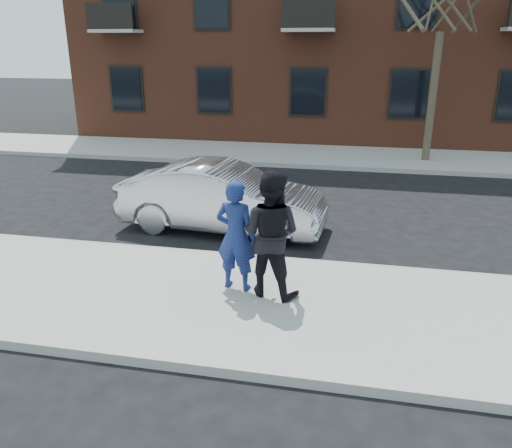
# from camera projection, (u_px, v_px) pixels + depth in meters

# --- Properties ---
(ground) EXTENTS (100.00, 100.00, 0.00)m
(ground) POSITION_uv_depth(u_px,v_px,m) (216.00, 299.00, 8.26)
(ground) COLOR black
(ground) RESTS_ON ground
(near_sidewalk) EXTENTS (50.00, 3.50, 0.15)m
(near_sidewalk) POSITION_uv_depth(u_px,v_px,m) (212.00, 302.00, 8.00)
(near_sidewalk) COLOR #9C9893
(near_sidewalk) RESTS_ON ground
(near_curb) EXTENTS (50.00, 0.10, 0.15)m
(near_curb) POSITION_uv_depth(u_px,v_px,m) (238.00, 258.00, 9.66)
(near_curb) COLOR #999691
(near_curb) RESTS_ON ground
(far_sidewalk) EXTENTS (50.00, 3.50, 0.15)m
(far_sidewalk) POSITION_uv_depth(u_px,v_px,m) (298.00, 155.00, 18.60)
(far_sidewalk) COLOR #9C9893
(far_sidewalk) RESTS_ON ground
(far_curb) EXTENTS (50.00, 0.10, 0.15)m
(far_curb) POSITION_uv_depth(u_px,v_px,m) (292.00, 166.00, 16.94)
(far_curb) COLOR #999691
(far_curb) RESTS_ON ground
(silver_sedan) EXTENTS (4.68, 1.93, 1.51)m
(silver_sedan) POSITION_uv_depth(u_px,v_px,m) (222.00, 198.00, 11.09)
(silver_sedan) COLOR #B7BABF
(silver_sedan) RESTS_ON ground
(man_hoodie) EXTENTS (0.74, 0.57, 1.85)m
(man_hoodie) POSITION_uv_depth(u_px,v_px,m) (236.00, 236.00, 8.01)
(man_hoodie) COLOR navy
(man_hoodie) RESTS_ON near_sidewalk
(man_peacoat) EXTENTS (1.16, 1.00, 2.05)m
(man_peacoat) POSITION_uv_depth(u_px,v_px,m) (270.00, 234.00, 7.81)
(man_peacoat) COLOR black
(man_peacoat) RESTS_ON near_sidewalk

